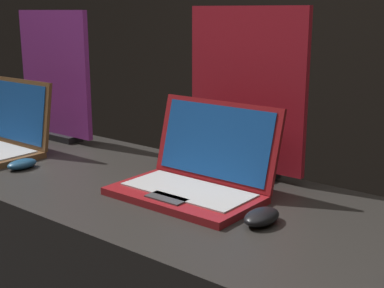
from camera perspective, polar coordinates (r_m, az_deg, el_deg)
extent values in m
cube|color=brown|center=(2.02, -18.27, 3.32)|extent=(0.38, 0.05, 0.23)
cube|color=#194C99|center=(2.02, -18.44, 3.32)|extent=(0.34, 0.04, 0.20)
ellipsoid|color=navy|center=(1.78, -17.67, -2.05)|extent=(0.06, 0.10, 0.03)
cube|color=black|center=(2.15, -14.03, 0.83)|extent=(0.21, 0.07, 0.02)
cube|color=purple|center=(2.11, -14.43, 7.32)|extent=(0.38, 0.02, 0.47)
cube|color=maroon|center=(1.43, -0.88, -5.51)|extent=(0.40, 0.23, 0.02)
cube|color=#B7B7B7|center=(1.44, -0.44, -4.88)|extent=(0.35, 0.16, 0.00)
cube|color=#3F3F42|center=(1.38, -2.72, -5.78)|extent=(0.11, 0.05, 0.00)
cube|color=maroon|center=(1.51, 2.62, 0.29)|extent=(0.40, 0.07, 0.22)
cube|color=#194C99|center=(1.50, 2.47, 0.31)|extent=(0.36, 0.06, 0.20)
ellipsoid|color=black|center=(1.28, 7.44, -7.71)|extent=(0.07, 0.11, 0.04)
cube|color=black|center=(1.65, 5.59, -2.77)|extent=(0.22, 0.07, 0.02)
cube|color=red|center=(1.60, 5.80, 5.88)|extent=(0.40, 0.02, 0.48)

